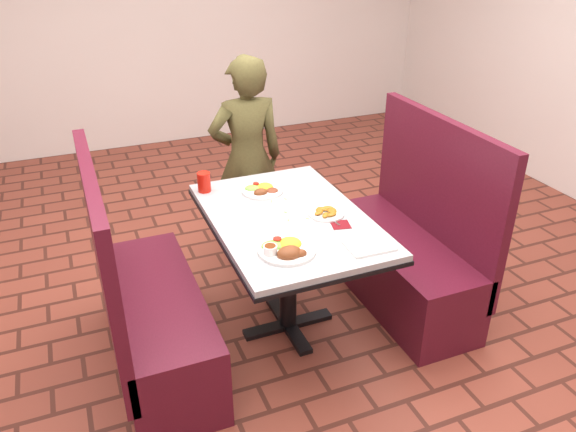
% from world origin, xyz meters
% --- Properties ---
extents(dining_table, '(0.81, 1.21, 0.75)m').
position_xyz_m(dining_table, '(0.00, 0.00, 0.65)').
color(dining_table, '#AFB2B4').
rests_on(dining_table, ground).
extents(booth_bench_left, '(0.47, 1.20, 1.17)m').
position_xyz_m(booth_bench_left, '(-0.80, 0.00, 0.33)').
color(booth_bench_left, '#581425').
rests_on(booth_bench_left, ground).
extents(booth_bench_right, '(0.47, 1.20, 1.17)m').
position_xyz_m(booth_bench_right, '(0.80, 0.00, 0.33)').
color(booth_bench_right, '#581425').
rests_on(booth_bench_right, ground).
extents(diner_person, '(0.53, 0.36, 1.42)m').
position_xyz_m(diner_person, '(0.09, 0.96, 0.71)').
color(diner_person, brown).
rests_on(diner_person, ground).
extents(near_dinner_plate, '(0.28, 0.28, 0.09)m').
position_xyz_m(near_dinner_plate, '(-0.15, -0.34, 0.78)').
color(near_dinner_plate, white).
rests_on(near_dinner_plate, dining_table).
extents(far_dinner_plate, '(0.24, 0.24, 0.06)m').
position_xyz_m(far_dinner_plate, '(-0.02, 0.34, 0.77)').
color(far_dinner_plate, white).
rests_on(far_dinner_plate, dining_table).
extents(plantain_plate, '(0.19, 0.19, 0.03)m').
position_xyz_m(plantain_plate, '(0.20, -0.06, 0.76)').
color(plantain_plate, white).
rests_on(plantain_plate, dining_table).
extents(maroon_napkin, '(0.11, 0.11, 0.00)m').
position_xyz_m(maroon_napkin, '(0.22, -0.20, 0.75)').
color(maroon_napkin, maroon).
rests_on(maroon_napkin, dining_table).
extents(spoon_utensil, '(0.03, 0.14, 0.00)m').
position_xyz_m(spoon_utensil, '(0.20, -0.14, 0.76)').
color(spoon_utensil, silver).
rests_on(spoon_utensil, dining_table).
extents(red_tumbler, '(0.08, 0.08, 0.12)m').
position_xyz_m(red_tumbler, '(-0.33, 0.48, 0.81)').
color(red_tumbler, red).
rests_on(red_tumbler, dining_table).
extents(paper_napkin, '(0.23, 0.17, 0.01)m').
position_xyz_m(paper_napkin, '(0.24, -0.45, 0.76)').
color(paper_napkin, white).
rests_on(paper_napkin, dining_table).
extents(knife_utensil, '(0.02, 0.19, 0.00)m').
position_xyz_m(knife_utensil, '(-0.09, -0.34, 0.76)').
color(knife_utensil, silver).
rests_on(knife_utensil, dining_table).
extents(fork_utensil, '(0.02, 0.15, 0.00)m').
position_xyz_m(fork_utensil, '(-0.13, -0.35, 0.76)').
color(fork_utensil, '#BCBDC1').
rests_on(fork_utensil, dining_table).
extents(lettuce_shreds, '(0.28, 0.32, 0.00)m').
position_xyz_m(lettuce_shreds, '(0.04, 0.06, 0.75)').
color(lettuce_shreds, '#7CAF46').
rests_on(lettuce_shreds, dining_table).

